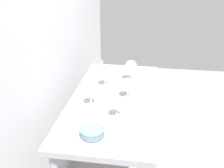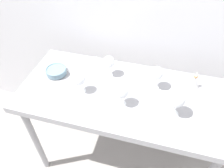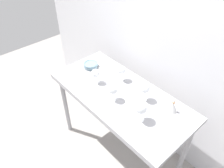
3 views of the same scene
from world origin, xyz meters
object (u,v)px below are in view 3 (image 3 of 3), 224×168
object	(u,v)px
wine_glass_near_center	(113,90)
tasting_sheet_upper	(112,71)
wine_glass_far_right	(145,89)
tasting_bowl	(91,65)
decanter_funnel	(172,107)
wine_glass_near_right	(141,108)
wine_glass_near_left	(96,74)
wine_glass_far_left	(121,70)

from	to	relation	value
wine_glass_near_center	tasting_sheet_upper	bearing A→B (deg)	139.68
wine_glass_far_right	tasting_bowl	distance (m)	0.72
decanter_funnel	wine_glass_near_right	bearing A→B (deg)	-112.95
tasting_sheet_upper	decanter_funnel	size ratio (longest dim) A/B	1.88
tasting_sheet_upper	decanter_funnel	world-z (taller)	decanter_funnel
wine_glass_near_left	wine_glass_far_left	size ratio (longest dim) A/B	0.93
wine_glass_near_center	wine_glass_near_left	bearing A→B (deg)	172.09
wine_glass_near_right	tasting_sheet_upper	xyz separation A→B (m)	(-0.64, 0.27, -0.13)
wine_glass_near_right	wine_glass_far_right	size ratio (longest dim) A/B	1.06
wine_glass_far_left	wine_glass_near_center	xyz separation A→B (m)	(0.15, -0.25, -0.00)
wine_glass_near_center	tasting_bowl	size ratio (longest dim) A/B	1.09
wine_glass_near_right	tasting_sheet_upper	distance (m)	0.71
tasting_sheet_upper	decanter_funnel	xyz separation A→B (m)	(0.76, 0.01, 0.05)
wine_glass_near_right	decanter_funnel	size ratio (longest dim) A/B	1.31
wine_glass_near_right	wine_glass_near_center	xyz separation A→B (m)	(-0.32, -0.01, -0.02)
wine_glass_far_left	decanter_funnel	bearing A→B (deg)	2.73
wine_glass_near_right	decanter_funnel	bearing A→B (deg)	67.05
wine_glass_far_right	wine_glass_near_left	bearing A→B (deg)	-160.82
wine_glass_far_left	decanter_funnel	size ratio (longest dim) A/B	1.14
wine_glass_near_right	wine_glass_far_left	size ratio (longest dim) A/B	1.15
wine_glass_far_right	decanter_funnel	distance (m)	0.28
tasting_bowl	decanter_funnel	size ratio (longest dim) A/B	1.06
wine_glass_near_right	wine_glass_near_left	xyz separation A→B (m)	(-0.61, 0.04, -0.03)
wine_glass_near_left	tasting_bowl	bearing A→B (deg)	153.34
wine_glass_near_center	tasting_bowl	xyz separation A→B (m)	(-0.52, 0.16, -0.09)
wine_glass_near_center	decanter_funnel	world-z (taller)	wine_glass_near_center
tasting_bowl	wine_glass_far_right	bearing A→B (deg)	3.83
wine_glass_near_left	wine_glass_far_left	world-z (taller)	wine_glass_far_left
wine_glass_far_right	tasting_sheet_upper	xyz separation A→B (m)	(-0.50, 0.07, -0.13)
wine_glass_near_left	wine_glass_far_left	xyz separation A→B (m)	(0.14, 0.21, 0.01)
wine_glass_near_right	wine_glass_far_left	xyz separation A→B (m)	(-0.47, 0.24, -0.02)
wine_glass_far_left	wine_glass_near_center	distance (m)	0.29
tasting_bowl	wine_glass_near_left	bearing A→B (deg)	-26.66
wine_glass_near_left	tasting_bowl	size ratio (longest dim) A/B	1.01
wine_glass_far_left	wine_glass_near_left	bearing A→B (deg)	-123.24
wine_glass_near_left	wine_glass_near_right	bearing A→B (deg)	-3.29
wine_glass_near_right	tasting_bowl	xyz separation A→B (m)	(-0.84, 0.15, -0.11)
tasting_bowl	decanter_funnel	world-z (taller)	decanter_funnel
wine_glass_near_center	decanter_funnel	size ratio (longest dim) A/B	1.14
wine_glass_near_right	wine_glass_far_right	distance (m)	0.24
wine_glass_far_left	tasting_sheet_upper	bearing A→B (deg)	172.42
wine_glass_far_right	wine_glass_far_left	bearing A→B (deg)	172.41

